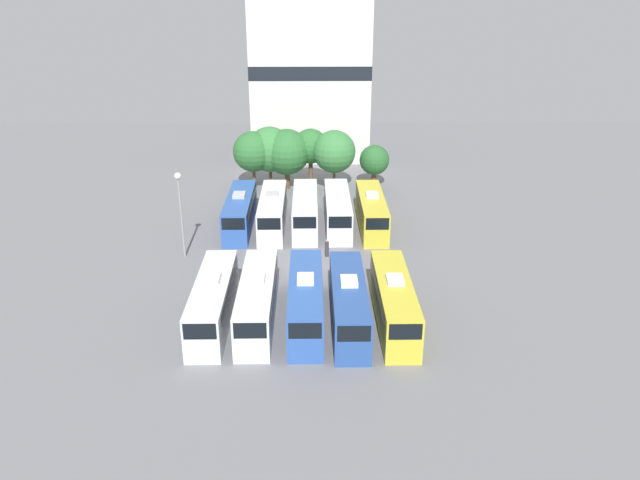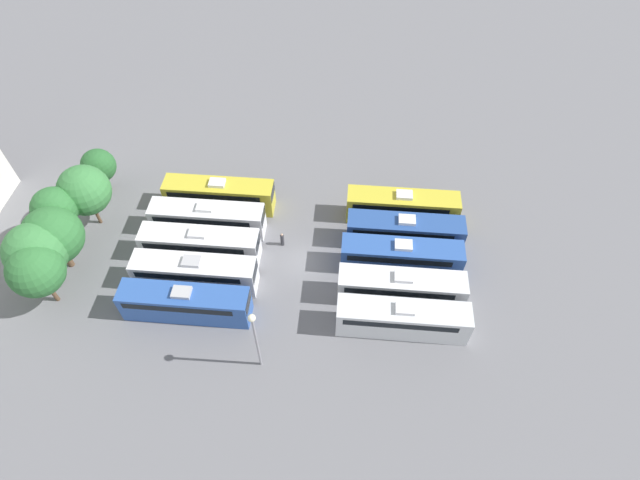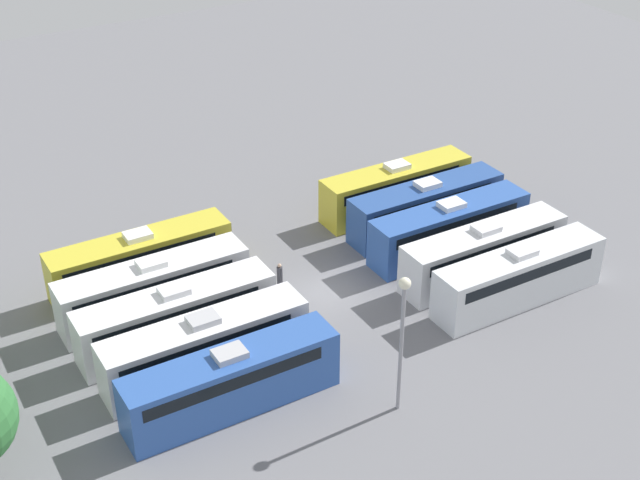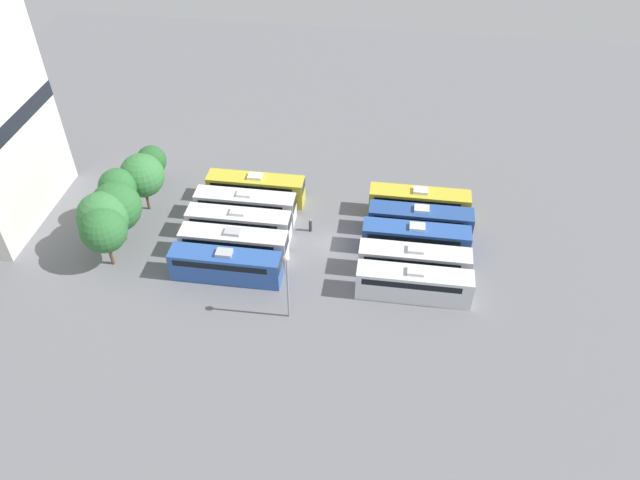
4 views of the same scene
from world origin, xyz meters
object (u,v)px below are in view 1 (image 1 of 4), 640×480
at_px(tree_0, 253,152).
at_px(tree_2, 287,152).
at_px(tree_5, 374,160).
at_px(bus_6, 273,210).
at_px(bus_3, 349,301).
at_px(bus_0, 213,300).
at_px(bus_5, 240,210).
at_px(bus_1, 257,299).
at_px(worker_person, 327,248).
at_px(bus_7, 305,209).
at_px(bus_2, 306,299).
at_px(tree_3, 311,147).
at_px(bus_8, 338,209).
at_px(light_pole, 180,201).
at_px(bus_9, 372,210).
at_px(tree_4, 334,152).
at_px(depot_building, 310,75).
at_px(bus_4, 394,300).
at_px(tree_1, 270,149).

relative_size(tree_0, tree_2, 0.98).
height_order(tree_2, tree_5, tree_2).
distance_m(bus_6, tree_5, 17.14).
xyz_separation_m(bus_3, tree_2, (-5.49, 31.96, 2.63)).
xyz_separation_m(bus_0, tree_5, (14.66, 31.52, 1.62)).
bearing_deg(bus_5, bus_1, -80.33).
bearing_deg(bus_1, worker_person, 64.95).
relative_size(bus_7, worker_person, 6.89).
xyz_separation_m(bus_2, tree_3, (0.40, 32.38, 3.10)).
height_order(bus_8, worker_person, bus_8).
bearing_deg(tree_3, light_pole, -118.84).
distance_m(bus_6, tree_2, 13.04).
distance_m(bus_5, bus_7, 6.55).
height_order(bus_5, light_pole, light_pole).
relative_size(bus_6, bus_9, 1.00).
distance_m(worker_person, tree_4, 19.62).
distance_m(bus_6, depot_building, 30.46).
xyz_separation_m(bus_7, worker_person, (2.01, -7.58, -1.03)).
relative_size(bus_8, tree_2, 1.58).
xyz_separation_m(tree_0, depot_building, (6.73, 16.38, 6.40)).
relative_size(bus_3, bus_4, 1.00).
bearing_deg(tree_3, bus_6, -105.85).
bearing_deg(bus_5, tree_4, 50.12).
relative_size(tree_0, tree_1, 0.95).
bearing_deg(tree_0, bus_7, -63.08).
distance_m(tree_4, depot_building, 18.26).
height_order(bus_4, tree_2, tree_2).
bearing_deg(tree_1, bus_7, -71.89).
bearing_deg(bus_8, bus_3, -90.01).
distance_m(bus_0, depot_building, 49.00).
relative_size(bus_6, bus_7, 1.00).
bearing_deg(light_pole, bus_8, 27.98).
relative_size(tree_4, depot_building, 0.33).
bearing_deg(depot_building, worker_person, -87.73).
distance_m(bus_8, worker_person, 7.79).
bearing_deg(tree_5, tree_4, -170.10).
xyz_separation_m(bus_2, tree_2, (-2.39, 31.56, 2.63)).
bearing_deg(bus_6, tree_1, 94.23).
height_order(bus_1, light_pole, light_pole).
height_order(bus_3, tree_5, tree_5).
xyz_separation_m(bus_3, light_pole, (-14.13, 12.03, 3.56)).
bearing_deg(bus_3, bus_0, 177.61).
relative_size(bus_2, bus_5, 1.00).
xyz_separation_m(bus_2, bus_5, (-6.72, 18.88, 0.00)).
height_order(bus_1, tree_2, tree_2).
height_order(bus_1, tree_5, tree_5).
bearing_deg(bus_5, bus_8, 1.54).
xyz_separation_m(bus_1, tree_4, (6.67, 30.63, 2.90)).
bearing_deg(bus_5, tree_5, 40.79).
bearing_deg(bus_5, tree_2, 71.17).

